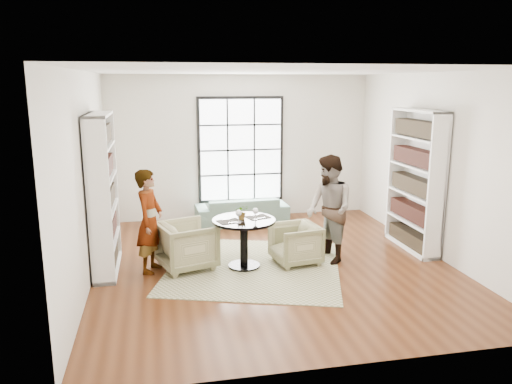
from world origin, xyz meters
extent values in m
plane|color=#562C14|center=(0.00, 0.00, 0.00)|extent=(6.00, 6.00, 0.00)
plane|color=silver|center=(0.00, 3.00, 1.50)|extent=(5.50, 0.00, 5.50)
plane|color=silver|center=(-2.75, 0.00, 1.50)|extent=(0.00, 6.00, 6.00)
plane|color=silver|center=(2.75, 0.00, 1.50)|extent=(0.00, 6.00, 6.00)
plane|color=silver|center=(0.00, -3.00, 1.50)|extent=(5.50, 0.00, 5.50)
plane|color=white|center=(0.00, 0.00, 3.00)|extent=(6.00, 6.00, 0.00)
cube|color=black|center=(0.00, 2.98, 1.45)|extent=(1.82, 0.06, 2.22)
cube|color=white|center=(0.00, 2.94, 1.45)|extent=(1.70, 0.02, 2.10)
cube|color=tan|center=(-0.32, -0.08, 0.01)|extent=(3.29, 3.29, 0.01)
cylinder|color=black|center=(-0.48, -0.04, 0.02)|extent=(0.50, 0.50, 0.04)
cylinder|color=black|center=(-0.48, -0.04, 0.38)|extent=(0.12, 0.12, 0.70)
cylinder|color=black|center=(-0.48, -0.04, 0.76)|extent=(0.97, 0.97, 0.04)
imported|color=gray|center=(-0.07, 2.45, 0.27)|extent=(1.89, 0.80, 0.54)
imported|color=tan|center=(-1.35, 0.09, 0.37)|extent=(1.02, 1.00, 0.74)
imported|color=tan|center=(0.36, -0.03, 0.32)|extent=(0.81, 0.79, 0.65)
imported|color=gray|center=(-1.90, 0.09, 0.79)|extent=(0.55, 0.67, 1.58)
imported|color=gray|center=(0.91, -0.03, 0.86)|extent=(0.78, 0.94, 1.73)
cube|color=#292623|center=(-0.71, -0.12, 0.78)|extent=(0.40, 0.35, 0.01)
cube|color=#292623|center=(-0.24, 0.03, 0.78)|extent=(0.40, 0.35, 0.01)
cylinder|color=silver|center=(-0.59, -0.22, 0.78)|extent=(0.07, 0.07, 0.01)
cylinder|color=silver|center=(-0.59, -0.22, 0.84)|extent=(0.01, 0.01, 0.12)
sphere|color=maroon|center=(-0.59, -0.22, 0.93)|extent=(0.09, 0.09, 0.09)
ellipsoid|color=white|center=(-0.59, -0.22, 0.93)|extent=(0.09, 0.09, 0.10)
cylinder|color=silver|center=(-0.31, -0.10, 0.78)|extent=(0.07, 0.07, 0.01)
cylinder|color=silver|center=(-0.31, -0.10, 0.84)|extent=(0.01, 0.01, 0.11)
sphere|color=maroon|center=(-0.31, -0.10, 0.92)|extent=(0.08, 0.08, 0.08)
ellipsoid|color=white|center=(-0.31, -0.10, 0.92)|extent=(0.09, 0.09, 0.09)
imported|color=gray|center=(-0.50, -0.02, 0.89)|extent=(0.21, 0.19, 0.23)
camera|label=1|loc=(-1.77, -7.33, 2.84)|focal=35.00mm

